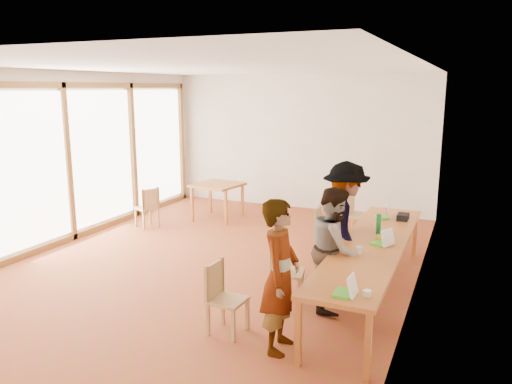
# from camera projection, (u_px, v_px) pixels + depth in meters

# --- Properties ---
(ground) EXTENTS (8.00, 8.00, 0.00)m
(ground) POSITION_uv_depth(u_px,v_px,m) (217.00, 261.00, 7.92)
(ground) COLOR #953E24
(ground) RESTS_ON ground
(wall_back) EXTENTS (6.00, 0.10, 3.00)m
(wall_back) POSITION_uv_depth(u_px,v_px,m) (300.00, 142.00, 11.20)
(wall_back) COLOR silver
(wall_back) RESTS_ON ground
(wall_right) EXTENTS (0.10, 8.00, 3.00)m
(wall_right) POSITION_uv_depth(u_px,v_px,m) (421.00, 183.00, 6.44)
(wall_right) COLOR silver
(wall_right) RESTS_ON ground
(window_wall) EXTENTS (0.10, 8.00, 3.00)m
(window_wall) POSITION_uv_depth(u_px,v_px,m) (67.00, 157.00, 8.77)
(window_wall) COLOR white
(window_wall) RESTS_ON ground
(ceiling) EXTENTS (6.00, 8.00, 0.04)m
(ceiling) POSITION_uv_depth(u_px,v_px,m) (214.00, 66.00, 7.30)
(ceiling) COLOR white
(ceiling) RESTS_ON wall_back
(communal_table) EXTENTS (0.80, 4.00, 0.75)m
(communal_table) POSITION_uv_depth(u_px,v_px,m) (372.00, 246.00, 6.42)
(communal_table) COLOR #AD6826
(communal_table) RESTS_ON ground
(side_table) EXTENTS (0.90, 0.90, 0.75)m
(side_table) POSITION_uv_depth(u_px,v_px,m) (217.00, 187.00, 10.36)
(side_table) COLOR #AD6826
(side_table) RESTS_ON ground
(chair_near) EXTENTS (0.40, 0.40, 0.43)m
(chair_near) POSITION_uv_depth(u_px,v_px,m) (221.00, 290.00, 5.56)
(chair_near) COLOR tan
(chair_near) RESTS_ON ground
(chair_mid) EXTENTS (0.47, 0.47, 0.45)m
(chair_mid) POSITION_uv_depth(u_px,v_px,m) (281.00, 263.00, 6.32)
(chair_mid) COLOR tan
(chair_mid) RESTS_ON ground
(chair_far) EXTENTS (0.42, 0.42, 0.45)m
(chair_far) POSITION_uv_depth(u_px,v_px,m) (323.00, 227.00, 7.94)
(chair_far) COLOR tan
(chair_far) RESTS_ON ground
(chair_empty) EXTENTS (0.49, 0.49, 0.52)m
(chair_empty) POSITION_uv_depth(u_px,v_px,m) (355.00, 208.00, 8.90)
(chair_empty) COLOR tan
(chair_empty) RESTS_ON ground
(chair_spare) EXTENTS (0.50, 0.50, 0.43)m
(chair_spare) POSITION_uv_depth(u_px,v_px,m) (149.00, 203.00, 9.73)
(chair_spare) COLOR tan
(chair_spare) RESTS_ON ground
(person_near) EXTENTS (0.44, 0.63, 1.62)m
(person_near) POSITION_uv_depth(u_px,v_px,m) (280.00, 276.00, 5.11)
(person_near) COLOR gray
(person_near) RESTS_ON ground
(person_mid) EXTENTS (0.73, 0.86, 1.54)m
(person_mid) POSITION_uv_depth(u_px,v_px,m) (335.00, 248.00, 6.12)
(person_mid) COLOR gray
(person_mid) RESTS_ON ground
(person_far) EXTENTS (1.00, 1.27, 1.72)m
(person_far) POSITION_uv_depth(u_px,v_px,m) (345.00, 223.00, 6.93)
(person_far) COLOR gray
(person_far) RESTS_ON ground
(laptop_near) EXTENTS (0.21, 0.25, 0.20)m
(laptop_near) POSITION_uv_depth(u_px,v_px,m) (348.00, 290.00, 4.78)
(laptop_near) COLOR #4BC828
(laptop_near) RESTS_ON communal_table
(laptop_mid) EXTENTS (0.30, 0.31, 0.21)m
(laptop_mid) POSITION_uv_depth(u_px,v_px,m) (384.00, 241.00, 6.30)
(laptop_mid) COLOR #4BC828
(laptop_mid) RESTS_ON communal_table
(laptop_far) EXTENTS (0.26, 0.28, 0.20)m
(laptop_far) POSITION_uv_depth(u_px,v_px,m) (385.00, 214.00, 7.61)
(laptop_far) COLOR #4BC828
(laptop_far) RESTS_ON communal_table
(yellow_mug) EXTENTS (0.14, 0.14, 0.09)m
(yellow_mug) POSITION_uv_depth(u_px,v_px,m) (381.00, 238.00, 6.48)
(yellow_mug) COLOR gold
(yellow_mug) RESTS_ON communal_table
(green_bottle) EXTENTS (0.07, 0.07, 0.28)m
(green_bottle) POSITION_uv_depth(u_px,v_px,m) (379.00, 224.00, 6.76)
(green_bottle) COLOR #187034
(green_bottle) RESTS_ON communal_table
(clear_glass) EXTENTS (0.07, 0.07, 0.09)m
(clear_glass) POSITION_uv_depth(u_px,v_px,m) (359.00, 250.00, 5.98)
(clear_glass) COLOR silver
(clear_glass) RESTS_ON communal_table
(condiment_cup) EXTENTS (0.08, 0.08, 0.06)m
(condiment_cup) POSITION_uv_depth(u_px,v_px,m) (367.00, 293.00, 4.76)
(condiment_cup) COLOR white
(condiment_cup) RESTS_ON communal_table
(pink_phone) EXTENTS (0.05, 0.10, 0.01)m
(pink_phone) POSITION_uv_depth(u_px,v_px,m) (398.00, 215.00, 7.77)
(pink_phone) COLOR #D63447
(pink_phone) RESTS_ON communal_table
(black_pouch) EXTENTS (0.16, 0.26, 0.09)m
(black_pouch) POSITION_uv_depth(u_px,v_px,m) (403.00, 217.00, 7.52)
(black_pouch) COLOR black
(black_pouch) RESTS_ON communal_table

